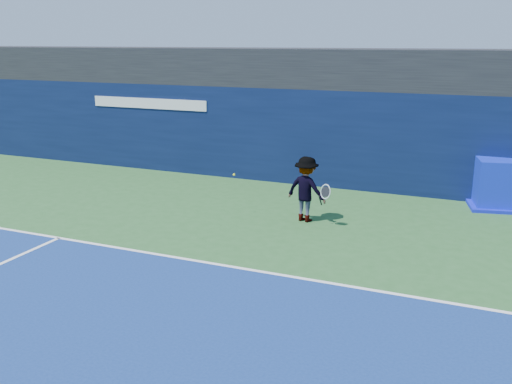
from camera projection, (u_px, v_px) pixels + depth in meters
ground at (180, 342)px, 8.72m from camera, size 80.00×80.00×0.00m
baseline at (256, 271)px, 11.38m from camera, size 24.00×0.10×0.01m
stadium_band at (361, 68)px, 18.01m from camera, size 36.00×3.00×1.20m
back_wall_assembly at (350, 139)px, 17.67m from camera, size 36.00×1.03×3.00m
equipment_cart at (497, 185)px, 15.61m from camera, size 1.67×1.67×1.35m
tennis_player at (306, 189)px, 14.36m from camera, size 1.33×0.84×1.66m
tennis_ball at (234, 175)px, 14.75m from camera, size 0.06×0.06×0.06m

